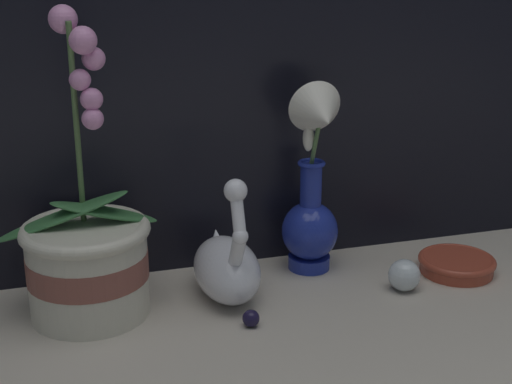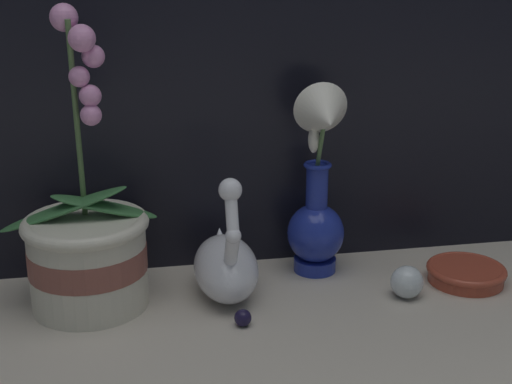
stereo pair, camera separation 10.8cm
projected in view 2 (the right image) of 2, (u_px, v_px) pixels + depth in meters
ground_plane at (293, 326)px, 1.02m from camera, size 2.80×2.80×0.00m
orchid_potted_plant at (87, 249)px, 1.06m from camera, size 0.24×0.19×0.45m
swan_figurine at (226, 264)px, 1.10m from camera, size 0.10×0.19×0.21m
blue_vase at (318, 199)px, 1.15m from camera, size 0.09×0.12×0.32m
glass_sphere at (407, 282)px, 1.10m from camera, size 0.05×0.05×0.05m
amber_dish at (466, 272)px, 1.16m from camera, size 0.13×0.13×0.03m
glass_bauble at (243, 318)px, 1.02m from camera, size 0.03×0.03×0.03m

